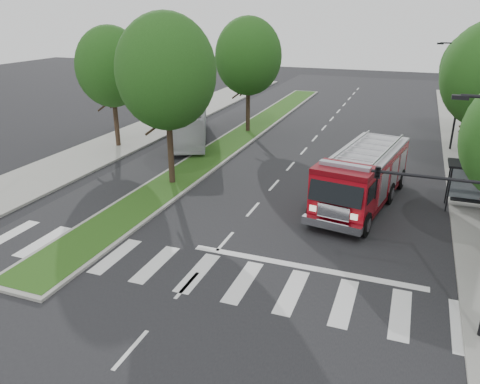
% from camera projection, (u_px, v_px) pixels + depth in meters
% --- Properties ---
extents(ground, '(140.00, 140.00, 0.00)m').
position_uv_depth(ground, '(225.00, 241.00, 21.94)').
color(ground, black).
rests_on(ground, ground).
extents(sidewalk_left, '(5.00, 80.00, 0.15)m').
position_uv_depth(sidewalk_left, '(98.00, 152.00, 35.36)').
color(sidewalk_left, gray).
rests_on(sidewalk_left, ground).
extents(median, '(3.00, 50.00, 0.15)m').
position_uv_depth(median, '(240.00, 137.00, 39.57)').
color(median, gray).
rests_on(median, ground).
extents(bus_shelter, '(3.20, 1.60, 2.61)m').
position_uv_depth(bus_shelter, '(479.00, 174.00, 24.65)').
color(bus_shelter, black).
rests_on(bus_shelter, ground).
extents(tree_right_far, '(5.00, 5.00, 8.73)m').
position_uv_depth(tree_right_far, '(473.00, 68.00, 36.99)').
color(tree_right_far, black).
rests_on(tree_right_far, ground).
extents(tree_median_near, '(5.80, 5.80, 10.16)m').
position_uv_depth(tree_median_near, '(166.00, 72.00, 26.64)').
color(tree_median_near, black).
rests_on(tree_median_near, ground).
extents(tree_median_far, '(5.60, 5.60, 9.72)m').
position_uv_depth(tree_median_far, '(248.00, 56.00, 38.97)').
color(tree_median_far, black).
rests_on(tree_median_far, ground).
extents(tree_left_mid, '(5.20, 5.20, 9.16)m').
position_uv_depth(tree_left_mid, '(111.00, 67.00, 34.72)').
color(tree_left_mid, black).
rests_on(tree_left_mid, ground).
extents(streetlight_right_near, '(4.08, 0.22, 8.00)m').
position_uv_depth(streetlight_right_near, '(475.00, 205.00, 14.05)').
color(streetlight_right_near, black).
rests_on(streetlight_right_near, ground).
extents(streetlight_right_far, '(2.11, 0.20, 8.00)m').
position_uv_depth(streetlight_right_far, '(457.00, 92.00, 34.37)').
color(streetlight_right_far, black).
rests_on(streetlight_right_far, ground).
extents(fire_engine, '(4.43, 10.00, 3.35)m').
position_uv_depth(fire_engine, '(362.00, 177.00, 25.49)').
color(fire_engine, '#60050B').
rests_on(fire_engine, ground).
extents(city_bus, '(7.03, 11.47, 3.17)m').
position_uv_depth(city_bus, '(189.00, 121.00, 38.51)').
color(city_bus, silver).
rests_on(city_bus, ground).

